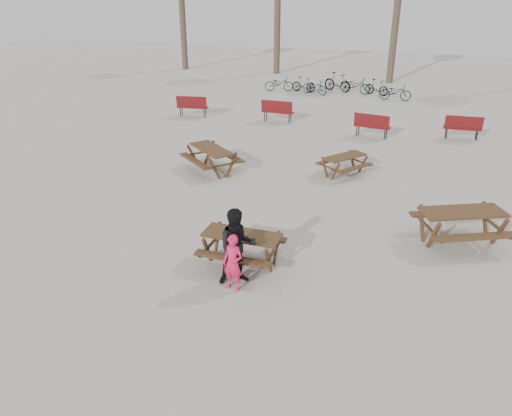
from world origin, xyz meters
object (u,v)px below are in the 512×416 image
(food_tray, at_px, (237,236))
(soda_bottle, at_px, (237,233))
(main_picnic_table, at_px, (242,241))
(child, at_px, (233,263))
(picnic_table_east, at_px, (460,227))
(picnic_table_far, at_px, (344,165))
(picnic_table_north, at_px, (212,160))
(adult, at_px, (237,247))

(food_tray, height_order, soda_bottle, soda_bottle)
(main_picnic_table, distance_m, soda_bottle, 0.30)
(child, xyz_separation_m, picnic_table_east, (4.62, 3.86, -0.20))
(picnic_table_east, bearing_deg, picnic_table_far, 106.90)
(main_picnic_table, height_order, food_tray, food_tray)
(main_picnic_table, xyz_separation_m, picnic_table_north, (-3.21, 5.52, -0.17))
(adult, bearing_deg, picnic_table_far, 50.37)
(soda_bottle, relative_size, adult, 0.10)
(food_tray, height_order, adult, adult)
(food_tray, xyz_separation_m, adult, (0.25, -0.59, 0.08))
(main_picnic_table, bearing_deg, picnic_table_east, 29.88)
(food_tray, distance_m, picnic_table_north, 6.52)
(soda_bottle, bearing_deg, picnic_table_north, 119.09)
(adult, bearing_deg, main_picnic_table, 72.08)
(child, height_order, picnic_table_north, child)
(soda_bottle, xyz_separation_m, picnic_table_far, (1.27, 6.83, -0.51))
(food_tray, bearing_deg, picnic_table_north, 118.97)
(child, xyz_separation_m, adult, (-0.02, 0.31, 0.23))
(picnic_table_far, bearing_deg, picnic_table_east, -101.51)
(adult, bearing_deg, food_tray, 80.82)
(child, bearing_deg, soda_bottle, 118.94)
(main_picnic_table, relative_size, adult, 1.03)
(picnic_table_north, bearing_deg, main_picnic_table, -21.55)
(adult, bearing_deg, picnic_table_north, 86.51)
(soda_bottle, height_order, child, child)
(child, height_order, adult, adult)
(picnic_table_east, relative_size, picnic_table_north, 1.06)
(soda_bottle, height_order, picnic_table_far, soda_bottle)
(food_tray, xyz_separation_m, picnic_table_far, (1.26, 6.86, -0.46))
(soda_bottle, bearing_deg, picnic_table_east, 30.78)
(food_tray, height_order, child, child)
(food_tray, height_order, picnic_table_far, food_tray)
(main_picnic_table, xyz_separation_m, food_tray, (-0.06, -0.18, 0.21))
(food_tray, height_order, picnic_table_north, picnic_table_north)
(main_picnic_table, xyz_separation_m, adult, (0.19, -0.77, 0.29))
(main_picnic_table, relative_size, child, 1.39)
(main_picnic_table, xyz_separation_m, soda_bottle, (-0.06, -0.14, 0.26))
(picnic_table_east, bearing_deg, picnic_table_north, 135.25)
(child, bearing_deg, picnic_table_far, 95.54)
(child, bearing_deg, food_tray, 119.22)
(child, bearing_deg, main_picnic_table, 113.77)
(food_tray, xyz_separation_m, picnic_table_north, (-3.15, 5.69, -0.38))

